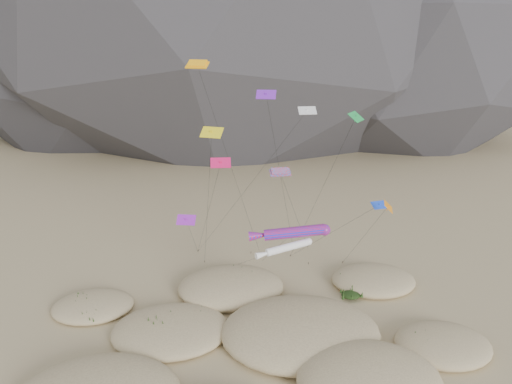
% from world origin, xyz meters
% --- Properties ---
extents(ground, '(500.00, 500.00, 0.00)m').
position_xyz_m(ground, '(0.00, 0.00, 0.00)').
color(ground, '#CCB789').
rests_on(ground, ground).
extents(dunes, '(48.51, 35.22, 3.86)m').
position_xyz_m(dunes, '(-1.28, 2.21, 0.72)').
color(dunes, '#CCB789').
rests_on(dunes, ground).
extents(dune_grass, '(40.70, 28.75, 1.51)m').
position_xyz_m(dune_grass, '(-1.64, 3.64, 0.84)').
color(dune_grass, black).
rests_on(dune_grass, ground).
extents(kite_stakes, '(21.09, 8.63, 0.30)m').
position_xyz_m(kite_stakes, '(2.47, 23.80, 0.15)').
color(kite_stakes, '#3F2D1E').
rests_on(kite_stakes, ground).
extents(rainbow_tube_kite, '(9.12, 16.83, 11.88)m').
position_xyz_m(rainbow_tube_kite, '(3.16, 7.69, 10.87)').
color(rainbow_tube_kite, red).
rests_on(rainbow_tube_kite, ground).
extents(white_tube_kite, '(7.91, 17.32, 10.30)m').
position_xyz_m(white_tube_kite, '(2.31, 6.45, 9.61)').
color(white_tube_kite, white).
rests_on(white_tube_kite, ground).
extents(orange_parafoil, '(9.80, 12.99, 29.19)m').
position_xyz_m(orange_parafoil, '(-6.53, 14.12, 28.31)').
color(orange_parafoil, '#FFA60D').
rests_on(orange_parafoil, ground).
extents(multi_parafoil, '(8.63, 18.65, 18.04)m').
position_xyz_m(multi_parafoil, '(2.06, 8.98, 17.35)').
color(multi_parafoil, '#FF231A').
rests_on(multi_parafoil, ground).
extents(delta_kites, '(24.52, 22.20, 26.21)m').
position_xyz_m(delta_kites, '(2.58, 11.21, 18.38)').
color(delta_kites, purple).
rests_on(delta_kites, ground).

